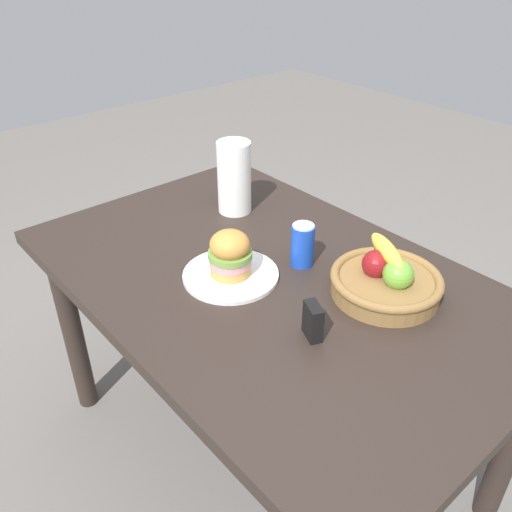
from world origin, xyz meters
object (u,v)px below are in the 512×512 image
at_px(soda_can, 302,245).
at_px(napkin_holder, 313,321).
at_px(sandwich, 230,253).
at_px(paper_towel_roll, 234,177).
at_px(fruit_basket, 386,280).
at_px(plate, 231,275).

distance_m(soda_can, napkin_holder, 0.31).
height_order(sandwich, paper_towel_roll, paper_towel_roll).
height_order(sandwich, fruit_basket, sandwich).
bearing_deg(paper_towel_roll, napkin_holder, -23.15).
bearing_deg(fruit_basket, soda_can, -165.35).
xyz_separation_m(plate, fruit_basket, (0.32, 0.26, 0.04)).
height_order(plate, sandwich, sandwich).
bearing_deg(soda_can, plate, -112.61).
bearing_deg(napkin_holder, paper_towel_roll, -179.71).
bearing_deg(napkin_holder, fruit_basket, 112.33).
bearing_deg(napkin_holder, sandwich, -158.06).
bearing_deg(plate, sandwich, -63.43).
bearing_deg(napkin_holder, soda_can, 163.11).
bearing_deg(paper_towel_roll, sandwich, -40.45).
relative_size(plate, napkin_holder, 2.93).
xyz_separation_m(sandwich, paper_towel_roll, (-0.30, 0.26, 0.04)).
bearing_deg(sandwich, fruit_basket, 38.47).
height_order(soda_can, fruit_basket, fruit_basket).
xyz_separation_m(fruit_basket, paper_towel_roll, (-0.62, -0.00, 0.08)).
distance_m(plate, napkin_holder, 0.32).
height_order(soda_can, napkin_holder, soda_can).
bearing_deg(soda_can, napkin_holder, -40.33).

